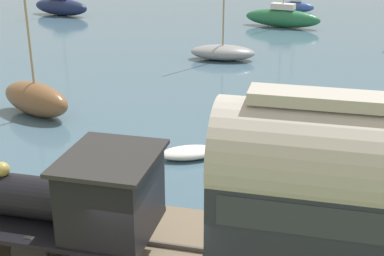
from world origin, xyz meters
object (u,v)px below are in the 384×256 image
(sailboat_blue, at_px, (296,6))
(sailboat_navy, at_px, (61,6))
(rowboat_far_out, at_px, (189,153))
(steam_locomotive, at_px, (69,198))
(sailboat_green, at_px, (282,17))
(sailboat_brown, at_px, (36,98))
(sailboat_gray, at_px, (223,52))
(rowboat_near_shore, at_px, (302,179))

(sailboat_blue, bearing_deg, sailboat_navy, 122.46)
(sailboat_navy, height_order, rowboat_far_out, sailboat_navy)
(steam_locomotive, relative_size, sailboat_navy, 0.74)
(sailboat_green, height_order, sailboat_brown, sailboat_brown)
(sailboat_blue, xyz_separation_m, rowboat_far_out, (-33.51, 1.80, -0.38))
(sailboat_navy, bearing_deg, sailboat_gray, -113.19)
(sailboat_blue, bearing_deg, steam_locomotive, -170.18)
(sailboat_navy, xyz_separation_m, rowboat_near_shore, (-27.89, -22.52, -0.61))
(sailboat_gray, height_order, rowboat_far_out, sailboat_gray)
(sailboat_blue, distance_m, sailboat_navy, 21.32)
(sailboat_gray, height_order, rowboat_near_shore, sailboat_gray)
(steam_locomotive, distance_m, sailboat_navy, 38.02)
(sailboat_blue, distance_m, sailboat_green, 7.63)
(sailboat_blue, bearing_deg, sailboat_green, -170.74)
(sailboat_gray, xyz_separation_m, sailboat_green, (11.47, -2.66, 0.26))
(sailboat_gray, bearing_deg, sailboat_navy, 50.06)
(rowboat_far_out, bearing_deg, sailboat_green, -28.38)
(sailboat_gray, relative_size, sailboat_brown, 1.28)
(sailboat_gray, height_order, sailboat_green, sailboat_gray)
(sailboat_gray, xyz_separation_m, sailboat_navy, (12.32, 16.94, 0.30))
(steam_locomotive, relative_size, rowboat_near_shore, 2.31)
(sailboat_brown, xyz_separation_m, rowboat_far_out, (-2.81, -7.65, -0.56))
(sailboat_navy, xyz_separation_m, sailboat_green, (-0.85, -19.60, -0.04))
(steam_locomotive, xyz_separation_m, sailboat_gray, (21.54, 0.32, -1.51))
(steam_locomotive, distance_m, sailboat_blue, 40.74)
(sailboat_blue, height_order, sailboat_green, sailboat_green)
(sailboat_brown, height_order, rowboat_far_out, sailboat_brown)
(sailboat_blue, height_order, rowboat_near_shore, sailboat_blue)
(steam_locomotive, relative_size, sailboat_blue, 0.92)
(steam_locomotive, bearing_deg, sailboat_green, -4.04)
(steam_locomotive, bearing_deg, rowboat_far_out, -9.28)
(rowboat_near_shore, bearing_deg, rowboat_far_out, 105.59)
(sailboat_navy, bearing_deg, steam_locomotive, -140.14)
(sailboat_brown, height_order, rowboat_near_shore, sailboat_brown)
(sailboat_blue, bearing_deg, sailboat_gray, -175.78)
(sailboat_navy, bearing_deg, sailboat_brown, -142.93)
(steam_locomotive, distance_m, sailboat_green, 33.11)
(sailboat_gray, bearing_deg, steam_locomotive, 176.96)
(steam_locomotive, xyz_separation_m, rowboat_near_shore, (5.97, -5.26, -1.82))
(rowboat_near_shore, xyz_separation_m, rowboat_far_out, (1.13, 4.10, 0.01))
(sailboat_blue, xyz_separation_m, sailboat_navy, (-6.75, 20.23, 0.22))
(sailboat_gray, relative_size, sailboat_navy, 1.10)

